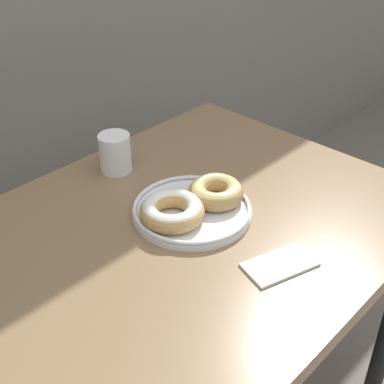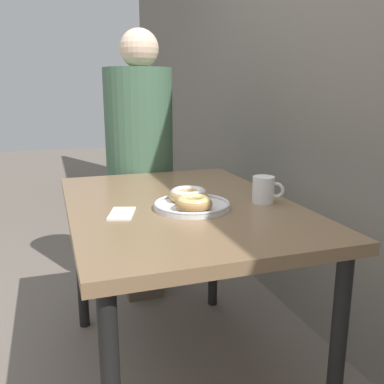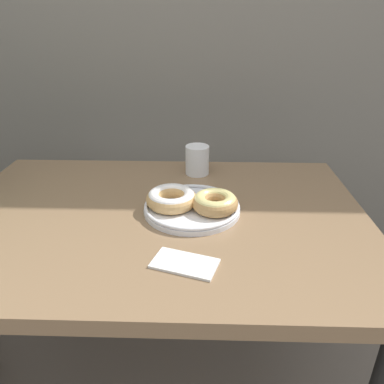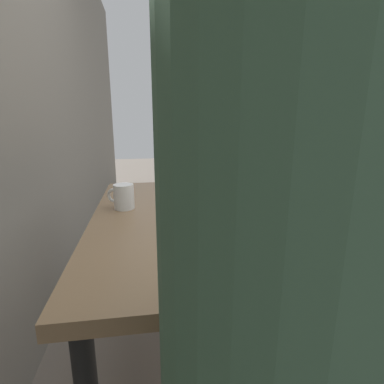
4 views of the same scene
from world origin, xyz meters
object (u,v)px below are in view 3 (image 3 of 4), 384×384
Objects in this scene: donut_plate at (191,203)px; coffee_mug at (198,159)px; dining_table at (158,238)px; napkin at (185,263)px.

coffee_mug is (0.01, 0.28, 0.02)m from donut_plate.
dining_table is at bearing -171.27° from donut_plate.
dining_table is 0.34m from coffee_mug.
dining_table is at bearing 110.87° from napkin.
napkin is (-0.02, -0.52, -0.05)m from coffee_mug.
dining_table is 0.26m from napkin.
coffee_mug is at bearing 70.03° from dining_table.
napkin is at bearing -91.46° from donut_plate.
dining_table is 0.14m from donut_plate.
dining_table is 4.25× the size of donut_plate.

